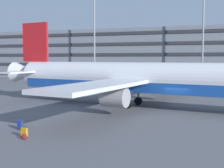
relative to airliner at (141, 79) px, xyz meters
name	(u,v)px	position (x,y,z in m)	size (l,w,h in m)	color
ground_plane	(177,111)	(4.31, -1.51, -3.13)	(600.00, 600.00, 0.00)	#5B5B60
terminal_structure	(205,54)	(4.31, 45.80, 3.25)	(179.54, 15.67, 12.77)	slate
airliner	(141,79)	(0.00, 0.00, 0.00)	(38.03, 30.97, 10.16)	silver
light_mast_left	(94,21)	(-19.82, 33.38, 11.07)	(1.80, 0.50, 24.95)	gray
light_mast_center_left	(204,12)	(4.57, 33.38, 11.79)	(1.80, 0.50, 26.36)	gray
suitcase_teal	(24,132)	(-4.24, -15.53, -2.78)	(0.46, 0.24, 0.76)	orange
suitcase_red	(20,125)	(-5.96, -13.66, -2.76)	(0.39, 0.29, 0.93)	navy
backpack_large	(24,137)	(-3.85, -16.07, -2.94)	(0.39, 0.35, 0.45)	maroon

